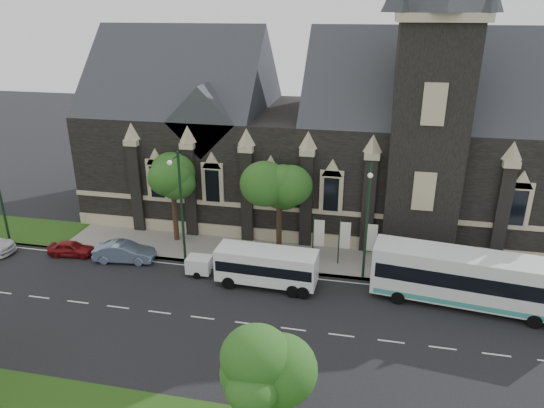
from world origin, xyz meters
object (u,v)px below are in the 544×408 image
(street_lamp_mid, at_px, (180,202))
(tree_walk_right, at_px, (282,184))
(street_lamp_near, at_px, (367,216))
(banner_flag_left, at_px, (317,236))
(banner_flag_center, at_px, (343,238))
(tour_coach, at_px, (472,279))
(banner_flag_right, at_px, (369,240))
(sedan, at_px, (124,252))
(tree_walk_left, at_px, (175,177))
(box_trailer, at_px, (199,265))
(car_far_red, at_px, (71,248))
(tree_park_east, at_px, (262,368))
(shuttle_bus, at_px, (267,265))

(street_lamp_mid, bearing_deg, tree_walk_right, 26.65)
(street_lamp_near, relative_size, banner_flag_left, 2.25)
(banner_flag_left, bearing_deg, banner_flag_center, 0.00)
(tour_coach, bearing_deg, banner_flag_center, 163.48)
(banner_flag_right, bearing_deg, tour_coach, -29.54)
(street_lamp_near, height_order, tour_coach, street_lamp_near)
(tree_walk_right, height_order, sedan, tree_walk_right)
(tour_coach, bearing_deg, banner_flag_left, 167.48)
(street_lamp_near, relative_size, tour_coach, 0.68)
(tree_walk_left, distance_m, street_lamp_near, 16.22)
(box_trailer, bearing_deg, tree_walk_left, 123.94)
(banner_flag_right, bearing_deg, street_lamp_near, -98.56)
(street_lamp_near, relative_size, car_far_red, 2.47)
(tree_walk_right, bearing_deg, car_far_red, -164.76)
(street_lamp_mid, xyz_separation_m, banner_flag_left, (10.29, 1.91, -2.73))
(banner_flag_right, relative_size, car_far_red, 1.10)
(tree_park_east, relative_size, car_far_red, 1.72)
(street_lamp_mid, height_order, box_trailer, street_lamp_mid)
(banner_flag_left, bearing_deg, banner_flag_right, 0.00)
(banner_flag_right, bearing_deg, sedan, -171.59)
(sedan, bearing_deg, box_trailer, -104.13)
(tree_walk_left, height_order, street_lamp_mid, street_lamp_mid)
(tree_walk_right, relative_size, banner_flag_left, 1.95)
(banner_flag_center, height_order, car_far_red, banner_flag_center)
(car_far_red, bearing_deg, banner_flag_center, -88.67)
(banner_flag_center, relative_size, tour_coach, 0.30)
(tree_park_east, bearing_deg, tree_walk_right, 98.42)
(banner_flag_right, bearing_deg, banner_flag_left, 180.00)
(banner_flag_center, distance_m, car_far_red, 21.89)
(banner_flag_center, relative_size, sedan, 0.84)
(banner_flag_left, bearing_deg, tour_coach, -19.69)
(tree_park_east, relative_size, street_lamp_mid, 0.70)
(tree_walk_left, distance_m, tour_coach, 23.89)
(tree_walk_right, xyz_separation_m, tour_coach, (13.93, -5.59, -3.77))
(street_lamp_near, height_order, banner_flag_left, street_lamp_near)
(tour_coach, relative_size, car_far_red, 3.61)
(tree_walk_right, bearing_deg, banner_flag_center, -18.64)
(shuttle_bus, relative_size, box_trailer, 2.76)
(street_lamp_near, xyz_separation_m, banner_flag_center, (-1.71, 1.91, -2.73))
(tour_coach, height_order, box_trailer, tour_coach)
(tour_coach, bearing_deg, car_far_red, -174.87)
(tree_park_east, relative_size, street_lamp_near, 0.70)
(car_far_red, bearing_deg, shuttle_bus, -100.53)
(shuttle_bus, height_order, box_trailer, shuttle_bus)
(car_far_red, bearing_deg, banner_flag_right, -89.28)
(tree_walk_left, relative_size, sedan, 1.61)
(street_lamp_mid, bearing_deg, banner_flag_left, 10.50)
(street_lamp_near, distance_m, sedan, 19.17)
(shuttle_bus, distance_m, car_far_red, 16.65)
(banner_flag_right, height_order, car_far_red, banner_flag_right)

